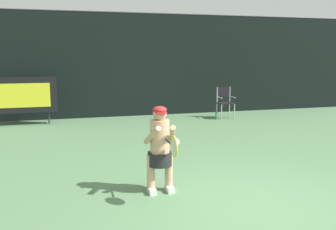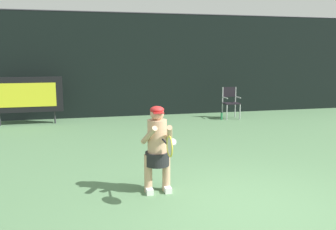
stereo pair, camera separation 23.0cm
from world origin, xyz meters
name	(u,v)px [view 1 (the left image)]	position (x,y,z in m)	size (l,w,h in m)	color
ground	(261,214)	(0.00, -0.19, -0.01)	(18.00, 22.00, 0.03)	#547C53
backdrop_screen	(140,65)	(0.00, 8.50, 1.81)	(18.00, 0.12, 3.66)	black
scoreboard	(20,95)	(-3.98, 7.61, 0.95)	(2.20, 0.21, 1.50)	black
umpire_chair	(225,100)	(2.71, 7.13, 0.62)	(0.52, 0.44, 1.08)	#B7B7BC
water_bottle	(216,116)	(2.32, 6.95, 0.12)	(0.07, 0.07, 0.27)	#2C8B54
tennis_player	(160,147)	(-1.17, 1.00, 0.75)	(0.53, 0.60, 1.41)	white
tennis_racket	(174,146)	(-1.13, 0.37, 0.91)	(0.03, 0.60, 0.31)	black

